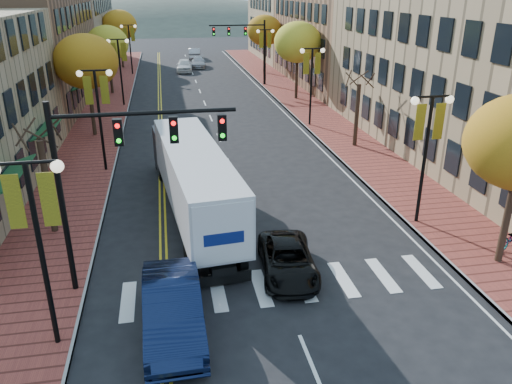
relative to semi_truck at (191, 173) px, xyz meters
name	(u,v)px	position (x,y,z in m)	size (l,w,h in m)	color
ground	(293,318)	(2.74, -9.08, -2.12)	(200.00, 200.00, 0.00)	black
sidewalk_left	(106,110)	(-6.26, 23.42, -2.04)	(4.00, 85.00, 0.15)	brown
sidewalk_right	(300,102)	(11.74, 23.42, -2.04)	(4.00, 85.00, 0.15)	brown
building_left_mid	(10,45)	(-14.26, 26.92, 3.38)	(12.00, 24.00, 11.00)	brown
building_left_far	(61,31)	(-14.26, 51.92, 2.63)	(12.00, 26.00, 9.50)	#9E8966
building_right_mid	(361,38)	(21.24, 32.92, 2.88)	(15.00, 24.00, 10.00)	brown
building_right_far	(308,21)	(21.24, 54.92, 3.38)	(15.00, 20.00, 11.00)	#9E8966
tree_left_a	(48,187)	(-6.26, -1.08, 0.13)	(0.28, 0.28, 4.20)	#382619
tree_left_b	(86,62)	(-6.26, 14.92, 3.33)	(4.48, 4.48, 7.21)	#382619
tree_left_c	(107,44)	(-6.26, 30.92, 2.94)	(4.16, 4.16, 6.69)	#382619
tree_left_d	(119,25)	(-6.26, 48.92, 3.49)	(4.61, 4.61, 7.42)	#382619
tree_right_b	(357,115)	(11.74, 8.92, 0.13)	(0.28, 0.28, 4.20)	#382619
tree_right_c	(298,42)	(11.74, 24.92, 3.33)	(4.48, 4.48, 7.21)	#382619
tree_right_d	(264,30)	(11.74, 40.92, 3.17)	(4.35, 4.35, 7.00)	#382619
lamp_left_a	(35,221)	(-4.76, -9.08, 2.18)	(1.96, 0.36, 6.05)	black
lamp_left_b	(98,101)	(-4.76, 6.92, 2.18)	(1.96, 0.36, 6.05)	black
lamp_left_c	(119,59)	(-4.76, 24.92, 2.18)	(1.96, 0.36, 6.05)	black
lamp_left_d	(129,40)	(-4.76, 42.92, 2.18)	(1.96, 0.36, 6.05)	black
lamp_right_a	(428,135)	(10.24, -3.08, 2.18)	(1.96, 0.36, 6.05)	black
lamp_right_b	(312,72)	(10.24, 14.92, 2.18)	(1.96, 0.36, 6.05)	black
lamp_right_c	(265,46)	(10.24, 32.92, 2.18)	(1.96, 0.36, 6.05)	black
traffic_mast_near	(116,161)	(-2.74, -6.08, 2.81)	(6.10, 0.35, 7.00)	black
traffic_mast_far	(247,40)	(8.22, 32.92, 2.81)	(6.10, 0.34, 7.00)	black
semi_truck	(191,173)	(0.00, 0.00, 0.00)	(3.75, 14.64, 3.62)	black
navy_sedan	(173,309)	(-1.20, -9.01, -1.26)	(1.82, 5.21, 1.72)	#0D1634
black_suv	(288,260)	(3.24, -6.27, -1.51)	(2.02, 4.37, 1.21)	black
car_far_white	(184,65)	(1.81, 44.36, -1.30)	(1.92, 4.76, 1.62)	white
car_far_silver	(198,62)	(3.89, 47.87, -1.43)	(1.93, 4.75, 1.38)	#999AA0
car_far_oncoming	(195,54)	(4.01, 56.67, -1.31)	(1.70, 4.88, 1.61)	#9F9EA5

